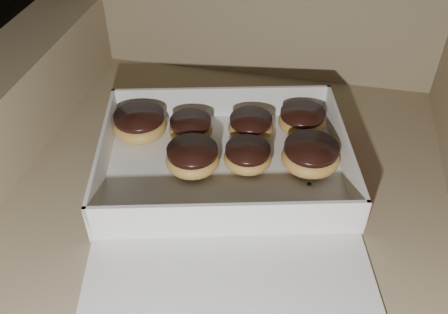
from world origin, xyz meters
name	(u,v)px	position (x,y,z in m)	size (l,w,h in m)	color
armchair	(243,189)	(-0.38, 0.74, 0.31)	(0.94, 0.79, 0.98)	#837753
bakery_box	(227,181)	(-0.39, 0.60, 0.45)	(0.49, 0.55, 0.07)	white
donut_a	(248,157)	(-0.36, 0.65, 0.47)	(0.08, 0.08, 0.04)	gold
donut_b	(140,124)	(-0.56, 0.69, 0.47)	(0.09, 0.09, 0.05)	gold
donut_c	(251,126)	(-0.37, 0.73, 0.47)	(0.08, 0.08, 0.04)	gold
donut_d	(302,120)	(-0.28, 0.77, 0.47)	(0.09, 0.09, 0.04)	gold
donut_e	(191,128)	(-0.47, 0.71, 0.47)	(0.08, 0.08, 0.04)	gold
donut_f	(310,156)	(-0.26, 0.67, 0.47)	(0.10, 0.10, 0.05)	gold
donut_g	(193,158)	(-0.45, 0.63, 0.47)	(0.09, 0.09, 0.04)	gold
crumb_a	(294,219)	(-0.27, 0.55, 0.45)	(0.01, 0.01, 0.00)	black
crumb_b	(180,171)	(-0.47, 0.62, 0.45)	(0.01, 0.01, 0.00)	black
crumb_c	(309,184)	(-0.26, 0.63, 0.45)	(0.01, 0.01, 0.00)	black
crumb_d	(327,204)	(-0.23, 0.59, 0.45)	(0.01, 0.01, 0.00)	black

